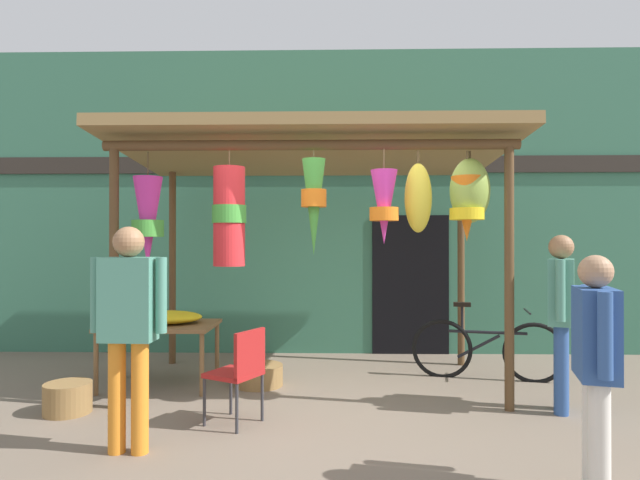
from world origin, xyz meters
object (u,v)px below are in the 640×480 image
display_table (160,330)px  shopper_by_bananas (596,356)px  flower_heap_on_table (167,317)px  customer_foreground (129,318)px  wicker_basket_spare (68,398)px  wicker_basket_by_table (259,375)px  vendor_in_orange (561,307)px  folding_chair (241,368)px  parked_bicycle (487,350)px

display_table → shopper_by_bananas: shopper_by_bananas is taller
flower_heap_on_table → shopper_by_bananas: shopper_by_bananas is taller
display_table → customer_foreground: customer_foreground is taller
display_table → wicker_basket_spare: bearing=-121.3°
display_table → wicker_basket_by_table: (1.10, 0.05, -0.51)m
vendor_in_orange → customer_foreground: 3.88m
folding_chair → shopper_by_bananas: (2.46, -1.27, 0.39)m
vendor_in_orange → parked_bicycle: bearing=106.7°
folding_chair → flower_heap_on_table: bearing=129.9°
customer_foreground → flower_heap_on_table: bearing=98.9°
display_table → parked_bicycle: size_ratio=0.71×
wicker_basket_spare → display_table: bearing=58.7°
display_table → flower_heap_on_table: size_ratio=1.52×
wicker_basket_spare → parked_bicycle: size_ratio=0.25×
parked_bicycle → vendor_in_orange: bearing=-73.3°
display_table → shopper_by_bananas: bearing=-34.8°
display_table → folding_chair: size_ratio=1.45×
folding_chair → wicker_basket_spare: bearing=170.6°
wicker_basket_by_table → flower_heap_on_table: bearing=-178.8°
shopper_by_bananas → parked_bicycle: bearing=86.7°
parked_bicycle → customer_foreground: bearing=-146.6°
folding_chair → wicker_basket_spare: (-1.68, 0.28, -0.36)m
display_table → vendor_in_orange: size_ratio=0.73×
flower_heap_on_table → customer_foreground: bearing=-81.1°
shopper_by_bananas → display_table: bearing=145.2°
display_table → flower_heap_on_table: flower_heap_on_table is taller
wicker_basket_spare → vendor_in_orange: 4.74m
wicker_basket_by_table → parked_bicycle: bearing=7.1°
vendor_in_orange → shopper_by_bananas: bearing=-107.1°
flower_heap_on_table → folding_chair: (1.04, -1.25, -0.26)m
customer_foreground → wicker_basket_spare: bearing=135.7°
display_table → vendor_in_orange: bearing=-11.0°
wicker_basket_by_table → shopper_by_bananas: shopper_by_bananas is taller
wicker_basket_spare → parked_bicycle: bearing=17.0°
folding_chair → display_table: bearing=132.6°
shopper_by_bananas → wicker_basket_by_table: bearing=134.3°
wicker_basket_spare → shopper_by_bananas: bearing=-20.5°
wicker_basket_spare → parked_bicycle: 4.51m
display_table → flower_heap_on_table: bearing=24.3°
flower_heap_on_table → shopper_by_bananas: size_ratio=0.52×
parked_bicycle → flower_heap_on_table: bearing=-174.5°
vendor_in_orange → customer_foreground: bearing=-164.3°
display_table → folding_chair: folding_chair is taller
folding_chair → wicker_basket_spare: size_ratio=1.94×
parked_bicycle → customer_foreground: (-3.38, -2.23, 0.68)m
flower_heap_on_table → wicker_basket_by_table: (1.03, 0.02, -0.65)m
folding_chair → customer_foreground: (-0.75, -0.63, 0.52)m
folding_chair → parked_bicycle: 3.08m
folding_chair → vendor_in_orange: vendor_in_orange is taller
folding_chair → vendor_in_orange: (2.98, 0.42, 0.49)m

